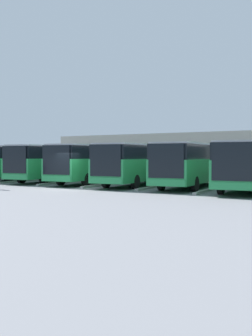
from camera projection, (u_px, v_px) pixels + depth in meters
The scene contains 13 objects.
ground_plane at pixel (70, 189), 29.07m from camera, with size 600.00×600.00×0.00m, color gray.
bus_1 at pixel (251, 164), 27.73m from camera, with size 4.20×11.92×3.16m.
curb_divider_1 at pixel (210, 190), 27.55m from camera, with size 0.24×6.96×0.15m, color #9E9E99.
bus_2 at pixel (194, 163), 30.53m from camera, with size 4.20×11.92×3.16m.
curb_divider_2 at pixel (156, 186), 30.35m from camera, with size 0.24×6.96×0.15m, color #9E9E99.
bus_3 at pixel (141, 162), 32.67m from camera, with size 4.20×11.92×3.16m.
curb_divider_3 at pixel (106, 184), 32.49m from camera, with size 0.24×6.96×0.15m, color #9E9E99.
bus_4 at pixel (97, 162), 35.03m from camera, with size 4.20×11.92×3.16m.
curb_divider_4 at pixel (64, 182), 34.85m from camera, with size 0.24×6.96×0.15m, color #9E9E99.
bus_5 at pixel (58, 161), 37.40m from camera, with size 4.20×11.92×3.16m.
curb_divider_5 at pixel (27, 181), 37.22m from camera, with size 0.24×6.96×0.15m, color #9E9E99.
bus_6 at pixel (25, 161), 39.84m from camera, with size 4.20×11.92×3.16m.
station_building at pixel (204, 155), 48.09m from camera, with size 33.83×14.12×4.67m.
Camera 1 is at (-19.42, 21.89, 2.35)m, focal length 45.00 mm.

